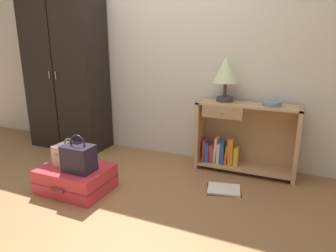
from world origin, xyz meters
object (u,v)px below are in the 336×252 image
at_px(open_book_on_floor, 224,189).
at_px(bottle, 47,172).
at_px(bowl, 272,104).
at_px(suitcase_large, 76,179).
at_px(wardrobe, 66,73).
at_px(train_case, 70,155).
at_px(table_lamp, 226,72).
at_px(bookshelf, 241,139).
at_px(handbag, 79,158).

bearing_deg(open_book_on_floor, bottle, -163.74).
xyz_separation_m(bowl, suitcase_large, (-1.58, -1.05, -0.64)).
xyz_separation_m(bowl, bottle, (-1.99, -0.99, -0.68)).
xyz_separation_m(bottle, open_book_on_floor, (1.67, 0.49, -0.07)).
relative_size(wardrobe, suitcase_large, 3.09).
relative_size(wardrobe, train_case, 7.26).
distance_m(table_lamp, train_case, 1.74).
distance_m(table_lamp, bottle, 2.07).
height_order(table_lamp, open_book_on_floor, table_lamp).
bearing_deg(train_case, open_book_on_floor, 20.82).
bearing_deg(bookshelf, table_lamp, 176.41).
relative_size(bookshelf, table_lamp, 2.21).
height_order(bookshelf, table_lamp, table_lamp).
height_order(table_lamp, train_case, table_lamp).
bearing_deg(train_case, handbag, -25.36).
bearing_deg(bookshelf, bottle, -149.38).
relative_size(train_case, bottle, 1.47).
bearing_deg(bottle, handbag, -11.56).
distance_m(bottle, open_book_on_floor, 1.74).
distance_m(bookshelf, table_lamp, 0.72).
height_order(bookshelf, bowl, bowl).
relative_size(wardrobe, open_book_on_floor, 5.23).
distance_m(bowl, bottle, 2.32).
xyz_separation_m(wardrobe, table_lamp, (2.01, 0.09, 0.08)).
xyz_separation_m(wardrobe, suitcase_large, (0.91, -0.99, -0.84)).
relative_size(bowl, open_book_on_floor, 0.50).
bearing_deg(bowl, train_case, -148.54).
relative_size(wardrobe, bowl, 10.43).
bearing_deg(bottle, suitcase_large, -7.74).
bearing_deg(open_book_on_floor, table_lamp, 106.32).
relative_size(table_lamp, suitcase_large, 0.75).
xyz_separation_m(bookshelf, train_case, (-1.38, -1.04, -0.03)).
bearing_deg(bookshelf, suitcase_large, -140.60).
bearing_deg(bowl, open_book_on_floor, -122.07).
distance_m(train_case, bottle, 0.41).
xyz_separation_m(handbag, open_book_on_floor, (1.17, 0.59, -0.34)).
height_order(suitcase_large, handbag, handbag).
relative_size(suitcase_large, open_book_on_floor, 1.69).
height_order(wardrobe, bottle, wardrobe).
xyz_separation_m(bookshelf, suitcase_large, (-1.30, -1.07, -0.24)).
height_order(bookshelf, train_case, bookshelf).
bearing_deg(bookshelf, train_case, -143.13).
xyz_separation_m(wardrobe, handbag, (1.00, -1.04, -0.61)).
bearing_deg(table_lamp, wardrobe, -177.41).
bearing_deg(bookshelf, wardrobe, -177.97).
distance_m(train_case, open_book_on_floor, 1.47).
distance_m(bowl, handbag, 1.89).
height_order(handbag, open_book_on_floor, handbag).
bearing_deg(table_lamp, bottle, -145.85).
bearing_deg(wardrobe, suitcase_large, -47.64).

